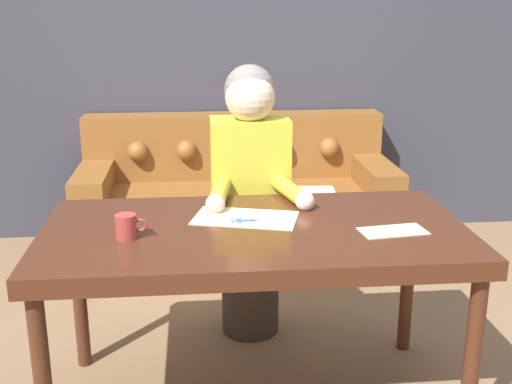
{
  "coord_description": "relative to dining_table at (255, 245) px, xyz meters",
  "views": [
    {
      "loc": [
        -0.26,
        -2.25,
        1.58
      ],
      "look_at": [
        -0.03,
        0.15,
        0.86
      ],
      "focal_mm": 45.0,
      "sensor_mm": 36.0,
      "label": 1
    }
  ],
  "objects": [
    {
      "name": "mug",
      "position": [
        -0.47,
        -0.08,
        0.12
      ],
      "size": [
        0.11,
        0.08,
        0.09
      ],
      "color": "#9E3833",
      "rests_on": "dining_table"
    },
    {
      "name": "wall_back",
      "position": [
        0.05,
        2.07,
        0.61
      ],
      "size": [
        8.0,
        0.06,
        2.6
      ],
      "color": "#383842",
      "rests_on": "ground_plane"
    },
    {
      "name": "pattern_paper_main",
      "position": [
        -0.03,
        0.1,
        0.07
      ],
      "size": [
        0.45,
        0.33,
        0.0
      ],
      "color": "beige",
      "rests_on": "dining_table"
    },
    {
      "name": "dining_table",
      "position": [
        0.0,
        0.0,
        0.0
      ],
      "size": [
        1.6,
        0.83,
        0.76
      ],
      "color": "#472314",
      "rests_on": "ground_plane"
    },
    {
      "name": "person",
      "position": [
        0.04,
        0.59,
        -0.01
      ],
      "size": [
        0.45,
        0.6,
        1.31
      ],
      "color": "#33281E",
      "rests_on": "ground_plane"
    },
    {
      "name": "couch",
      "position": [
        0.04,
        1.67,
        -0.38
      ],
      "size": [
        1.96,
        0.81,
        0.86
      ],
      "color": "brown",
      "rests_on": "ground_plane"
    },
    {
      "name": "scissors",
      "position": [
        -0.02,
        0.06,
        0.07
      ],
      "size": [
        0.22,
        0.07,
        0.01
      ],
      "color": "silver",
      "rests_on": "dining_table"
    },
    {
      "name": "pattern_paper_offcut",
      "position": [
        0.51,
        -0.1,
        0.07
      ],
      "size": [
        0.26,
        0.15,
        0.0
      ],
      "color": "beige",
      "rests_on": "dining_table"
    }
  ]
}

